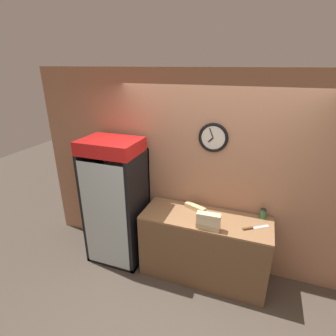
# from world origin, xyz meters

# --- Properties ---
(ground_plane) EXTENTS (14.00, 14.00, 0.00)m
(ground_plane) POSITION_xyz_m (0.00, 0.00, 0.00)
(ground_plane) COLOR #4C4238
(wall_back) EXTENTS (5.20, 0.09, 2.70)m
(wall_back) POSITION_xyz_m (-0.00, 1.20, 1.35)
(wall_back) COLOR #AD7A5B
(wall_back) RESTS_ON ground_plane
(prep_counter) EXTENTS (1.64, 0.60, 0.92)m
(prep_counter) POSITION_xyz_m (0.00, 0.85, 0.46)
(prep_counter) COLOR brown
(prep_counter) RESTS_ON ground_plane
(beverage_cooler) EXTENTS (0.77, 0.64, 1.83)m
(beverage_cooler) POSITION_xyz_m (-1.29, 0.88, 1.00)
(beverage_cooler) COLOR black
(beverage_cooler) RESTS_ON ground_plane
(sandwich_stack_bottom) EXTENTS (0.28, 0.10, 0.07)m
(sandwich_stack_bottom) POSITION_xyz_m (0.08, 0.62, 0.95)
(sandwich_stack_bottom) COLOR tan
(sandwich_stack_bottom) RESTS_ON prep_counter
(sandwich_stack_middle) EXTENTS (0.28, 0.11, 0.07)m
(sandwich_stack_middle) POSITION_xyz_m (0.08, 0.62, 1.02)
(sandwich_stack_middle) COLOR beige
(sandwich_stack_middle) RESTS_ON sandwich_stack_bottom
(sandwich_stack_top) EXTENTS (0.28, 0.10, 0.07)m
(sandwich_stack_top) POSITION_xyz_m (0.08, 0.62, 1.09)
(sandwich_stack_top) COLOR beige
(sandwich_stack_top) RESTS_ON sandwich_stack_middle
(sandwich_flat_left) EXTENTS (0.31, 0.19, 0.06)m
(sandwich_flat_left) POSITION_xyz_m (-0.18, 0.99, 0.95)
(sandwich_flat_left) COLOR tan
(sandwich_flat_left) RESTS_ON prep_counter
(chefs_knife) EXTENTS (0.31, 0.22, 0.02)m
(chefs_knife) POSITION_xyz_m (0.57, 0.80, 0.93)
(chefs_knife) COLOR silver
(chefs_knife) RESTS_ON prep_counter
(condiment_jar) EXTENTS (0.08, 0.08, 0.13)m
(condiment_jar) POSITION_xyz_m (0.68, 1.09, 0.98)
(condiment_jar) COLOR #336B38
(condiment_jar) RESTS_ON prep_counter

